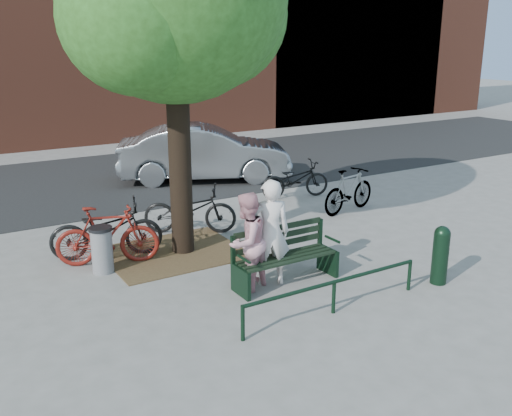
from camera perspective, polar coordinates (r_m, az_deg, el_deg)
ground at (r=9.26m, az=3.01°, el=-7.55°), size 90.00×90.00×0.00m
dirt_pit at (r=10.60m, az=-8.26°, el=-4.44°), size 2.40×2.00×0.02m
road at (r=16.61m, az=-13.77°, el=2.93°), size 40.00×7.00×0.01m
park_bench at (r=9.13m, az=2.78°, el=-4.63°), size 1.74×0.54×0.97m
guard_railing at (r=8.22m, az=7.82°, el=-7.83°), size 3.06×0.06×0.51m
person_left at (r=8.95m, az=1.43°, el=-2.47°), size 0.74×0.63×1.72m
person_right at (r=8.76m, az=-0.95°, el=-3.44°), size 0.94×0.86×1.56m
bollard at (r=9.53m, az=17.97°, el=-4.29°), size 0.26×0.26×0.96m
litter_bin at (r=9.87m, az=-15.15°, el=-4.03°), size 0.39×0.39×0.80m
bicycle_a at (r=10.50m, az=-14.75°, el=-2.11°), size 2.08×1.20×1.03m
bicycle_b at (r=10.15m, az=-14.64°, el=-2.68°), size 1.82×1.07×1.06m
bicycle_c at (r=11.53m, az=-6.62°, el=-0.14°), size 1.92×1.53×0.98m
bicycle_d at (r=13.02m, az=9.29°, el=1.75°), size 1.74×0.81×1.01m
bicycle_e at (r=14.09m, az=3.95°, el=2.86°), size 1.83×1.00×0.91m
parked_car at (r=15.83m, az=-5.18°, el=5.51°), size 4.92×3.42×1.54m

